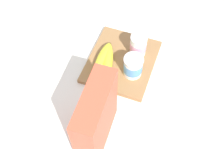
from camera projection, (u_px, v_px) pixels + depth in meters
The scene contains 6 objects.
ground_plane at pixel (121, 63), 1.10m from camera, with size 2.40×2.40×0.00m, color silver.
cutting_board at pixel (122, 61), 1.10m from camera, with size 0.28×0.24×0.02m, color olive.
cereal_box at pixel (96, 118), 0.83m from camera, with size 0.21×0.07×0.25m, color #D85138.
yogurt_cup_front at pixel (138, 45), 1.07m from camera, with size 0.06×0.06×0.09m.
yogurt_cup_back at pixel (133, 66), 1.02m from camera, with size 0.07×0.07×0.08m.
banana_bunch at pixel (105, 60), 1.06m from camera, with size 0.18×0.09×0.04m.
Camera 1 is at (0.62, 0.19, 0.89)m, focal length 45.74 mm.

